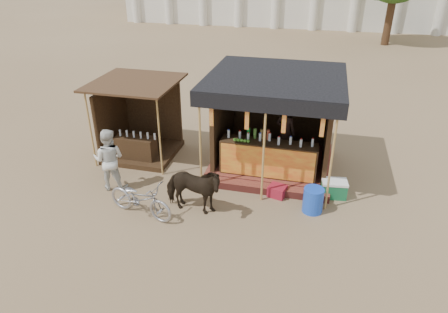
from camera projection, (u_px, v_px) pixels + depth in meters
ground at (207, 230)px, 9.15m from camera, size 120.00×120.00×0.00m
main_stall at (274, 135)px, 11.34m from camera, size 3.60×3.61×2.78m
secondary_stall at (137, 128)px, 12.22m from camera, size 2.40×2.40×2.38m
cow at (193, 190)px, 9.50m from camera, size 1.55×0.78×1.27m
motorbike at (140, 199)px, 9.47m from camera, size 1.86×1.02×0.93m
bystander at (109, 160)px, 10.40m from camera, size 0.93×0.78×1.70m
blue_barrel at (313, 200)px, 9.68m from camera, size 0.51×0.51×0.64m
red_crate at (277, 191)px, 10.36m from camera, size 0.51×0.48×0.29m
cooler at (334, 189)px, 10.30m from camera, size 0.69×0.52×0.46m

